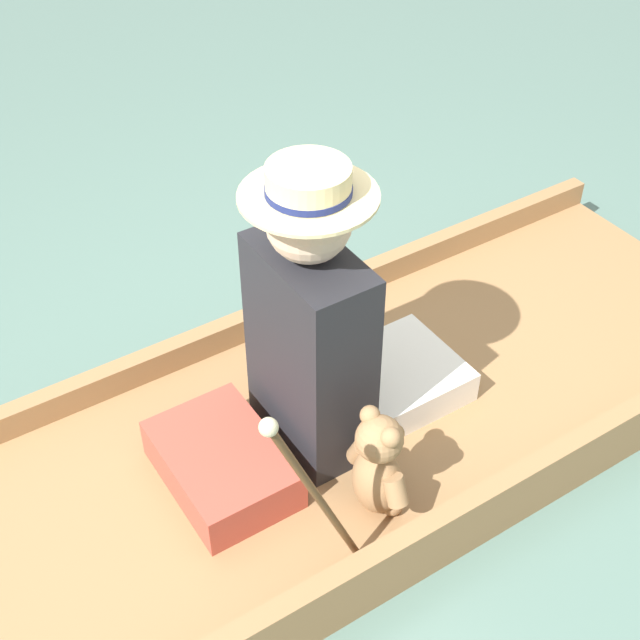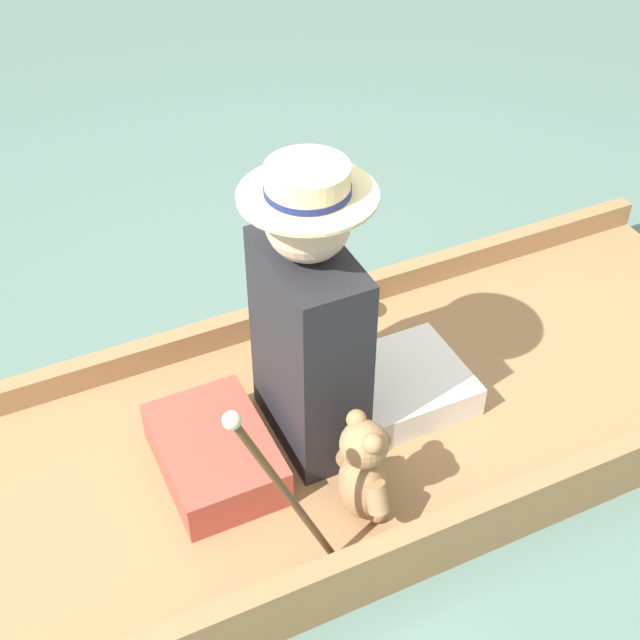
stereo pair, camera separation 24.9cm
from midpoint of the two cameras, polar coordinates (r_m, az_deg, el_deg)
ground_plane at (r=2.87m, az=2.02°, el=-8.90°), size 16.00×16.00×0.00m
punt_boat at (r=2.81m, az=2.05°, el=-8.01°), size 1.08×3.28×0.21m
seat_cushion at (r=2.64m, az=-4.05°, el=-8.67°), size 0.44×0.31×0.13m
seated_person at (r=2.54m, az=3.31°, el=-0.96°), size 0.40×0.70×0.94m
teddy_bear at (r=2.46m, az=5.66°, el=-9.82°), size 0.25×0.15×0.36m
wine_glass at (r=3.12m, az=4.36°, el=0.96°), size 0.10×0.10×0.11m
walking_cane at (r=2.13m, az=0.68°, el=-10.47°), size 0.04×0.29×0.69m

